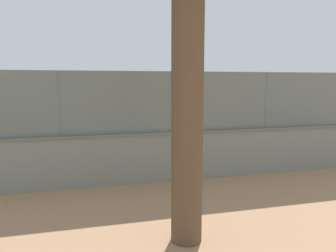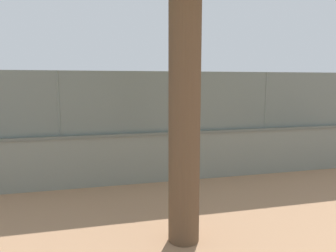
{
  "view_description": "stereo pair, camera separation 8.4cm",
  "coord_description": "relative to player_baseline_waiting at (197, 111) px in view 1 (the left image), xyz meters",
  "views": [
    {
      "loc": [
        2.51,
        20.63,
        2.91
      ],
      "look_at": [
        -0.35,
        7.71,
        1.06
      ],
      "focal_mm": 33.96,
      "sensor_mm": 36.0,
      "label": 1
    },
    {
      "loc": [
        2.43,
        20.65,
        2.91
      ],
      "look_at": [
        -0.35,
        7.71,
        1.06
      ],
      "focal_mm": 33.96,
      "sensor_mm": 36.0,
      "label": 2
    }
  ],
  "objects": [
    {
      "name": "perimeter_wall",
      "position": [
        5.71,
        10.69,
        -0.27
      ],
      "size": [
        28.24,
        1.41,
        1.46
      ],
      "color": "gray",
      "rests_on": "ground_plane"
    },
    {
      "name": "fence_panel_on_wall",
      "position": [
        5.71,
        10.69,
        1.32
      ],
      "size": [
        27.74,
        1.09,
        1.74
      ],
      "color": "slate",
      "rests_on": "perimeter_wall"
    },
    {
      "name": "ground_plane",
      "position": [
        3.74,
        -1.05,
        -1.01
      ],
      "size": [
        260.0,
        260.0,
        0.0
      ],
      "primitive_type": "plane",
      "color": "tan"
    },
    {
      "name": "player_baseline_waiting",
      "position": [
        0.0,
        0.0,
        0.0
      ],
      "size": [
        1.25,
        0.79,
        1.7
      ],
      "color": "#B2B2B2",
      "rests_on": "ground_plane"
    },
    {
      "name": "courtside_bench",
      "position": [
        6.88,
        9.02,
        -0.55
      ],
      "size": [
        1.61,
        0.44,
        0.87
      ],
      "color": "#4C6B4C",
      "rests_on": "ground_plane"
    },
    {
      "name": "sports_ball",
      "position": [
        0.95,
        0.69,
        0.2
      ],
      "size": [
        0.1,
        0.1,
        0.1
      ],
      "primitive_type": "sphere",
      "color": "yellow"
    },
    {
      "name": "player_crossing_court",
      "position": [
        4.82,
        8.69,
        -0.11
      ],
      "size": [
        0.95,
        0.66,
        1.55
      ],
      "color": "black",
      "rests_on": "ground_plane"
    }
  ]
}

